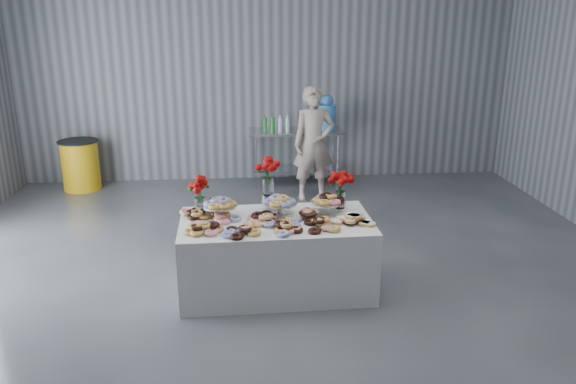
# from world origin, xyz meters

# --- Properties ---
(ground) EXTENTS (9.00, 9.00, 0.00)m
(ground) POSITION_xyz_m (0.00, 0.00, 0.00)
(ground) COLOR #383B40
(ground) RESTS_ON ground
(room_walls) EXTENTS (8.04, 9.04, 4.02)m
(room_walls) POSITION_xyz_m (-0.27, 0.07, 2.64)
(room_walls) COLOR gray
(room_walls) RESTS_ON ground
(display_table) EXTENTS (1.92, 1.05, 0.75)m
(display_table) POSITION_xyz_m (-0.11, 0.48, 0.38)
(display_table) COLOR white
(display_table) RESTS_ON ground
(prep_table) EXTENTS (1.50, 0.60, 0.90)m
(prep_table) POSITION_xyz_m (0.44, 4.10, 0.62)
(prep_table) COLOR silver
(prep_table) RESTS_ON ground
(donut_mounds) EXTENTS (1.82, 0.84, 0.09)m
(donut_mounds) POSITION_xyz_m (-0.11, 0.43, 0.80)
(donut_mounds) COLOR gold
(donut_mounds) RESTS_ON display_table
(cake_stand_left) EXTENTS (0.36, 0.36, 0.17)m
(cake_stand_left) POSITION_xyz_m (-0.66, 0.61, 0.89)
(cake_stand_left) COLOR silver
(cake_stand_left) RESTS_ON display_table
(cake_stand_mid) EXTENTS (0.36, 0.36, 0.17)m
(cake_stand_mid) POSITION_xyz_m (-0.06, 0.63, 0.89)
(cake_stand_mid) COLOR silver
(cake_stand_mid) RESTS_ON display_table
(cake_stand_right) EXTENTS (0.36, 0.36, 0.17)m
(cake_stand_right) POSITION_xyz_m (0.44, 0.64, 0.89)
(cake_stand_right) COLOR silver
(cake_stand_right) RESTS_ON display_table
(danish_pile) EXTENTS (0.48, 0.48, 0.11)m
(danish_pile) POSITION_xyz_m (0.64, 0.35, 0.81)
(danish_pile) COLOR white
(danish_pile) RESTS_ON display_table
(bouquet_left) EXTENTS (0.26, 0.26, 0.42)m
(bouquet_left) POSITION_xyz_m (-0.87, 0.71, 1.05)
(bouquet_left) COLOR white
(bouquet_left) RESTS_ON display_table
(bouquet_right) EXTENTS (0.26, 0.26, 0.42)m
(bouquet_right) POSITION_xyz_m (0.58, 0.80, 1.05)
(bouquet_right) COLOR white
(bouquet_right) RESTS_ON display_table
(bouquet_center) EXTENTS (0.26, 0.26, 0.57)m
(bouquet_center) POSITION_xyz_m (-0.17, 0.83, 1.13)
(bouquet_center) COLOR silver
(bouquet_center) RESTS_ON display_table
(water_jug) EXTENTS (0.28, 0.28, 0.55)m
(water_jug) POSITION_xyz_m (0.94, 4.10, 1.15)
(water_jug) COLOR #408DD9
(water_jug) RESTS_ON prep_table
(drink_bottles) EXTENTS (0.54, 0.08, 0.27)m
(drink_bottles) POSITION_xyz_m (0.12, 4.00, 1.04)
(drink_bottles) COLOR #268C33
(drink_bottles) RESTS_ON prep_table
(person) EXTENTS (0.65, 0.46, 1.69)m
(person) POSITION_xyz_m (0.63, 3.35, 0.85)
(person) COLOR #CC8C93
(person) RESTS_ON ground
(trash_barrel) EXTENTS (0.62, 0.62, 0.79)m
(trash_barrel) POSITION_xyz_m (-2.98, 4.10, 0.40)
(trash_barrel) COLOR yellow
(trash_barrel) RESTS_ON ground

